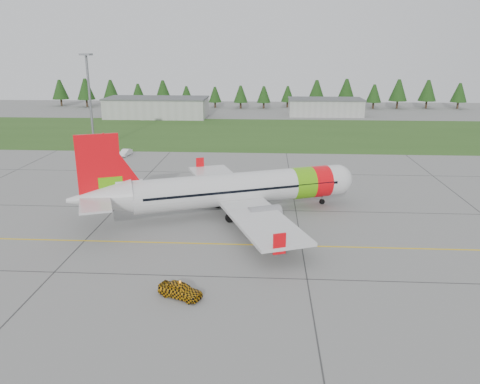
{
  "coord_description": "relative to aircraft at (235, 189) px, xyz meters",
  "views": [
    {
      "loc": [
        5.95,
        -40.91,
        21.22
      ],
      "look_at": [
        2.57,
        15.89,
        3.82
      ],
      "focal_mm": 35.0,
      "sensor_mm": 36.0,
      "label": 1
    }
  ],
  "objects": [
    {
      "name": "grass_strip",
      "position": [
        -1.69,
        63.45,
        -3.36
      ],
      "size": [
        320.0,
        50.0,
        0.03
      ],
      "primitive_type": "cube",
      "color": "#30561E",
      "rests_on": "ground"
    },
    {
      "name": "treeline",
      "position": [
        -1.69,
        119.45,
        1.63
      ],
      "size": [
        160.0,
        8.0,
        10.0
      ],
      "primitive_type": null,
      "color": "#1C3F14",
      "rests_on": "ground"
    },
    {
      "name": "ground",
      "position": [
        -1.69,
        -18.55,
        -3.37
      ],
      "size": [
        320.0,
        320.0,
        0.0
      ],
      "primitive_type": "plane",
      "color": "gray",
      "rests_on": "ground"
    },
    {
      "name": "follow_me_car",
      "position": [
        -3.27,
        -22.6,
        -1.31
      ],
      "size": [
        1.96,
        2.09,
        4.12
      ],
      "primitive_type": "imported",
      "rotation": [
        0.0,
        0.0,
        1.15
      ],
      "color": "orange",
      "rests_on": "ground"
    },
    {
      "name": "hangar_east",
      "position": [
        23.31,
        99.45,
        -0.77
      ],
      "size": [
        24.0,
        12.0,
        5.2
      ],
      "primitive_type": "cube",
      "color": "#A8A8A3",
      "rests_on": "ground"
    },
    {
      "name": "aircraft",
      "position": [
        0.0,
        0.0,
        0.0
      ],
      "size": [
        36.98,
        35.14,
        11.7
      ],
      "rotation": [
        0.0,
        0.0,
        0.37
      ],
      "color": "silver",
      "rests_on": "ground"
    },
    {
      "name": "hangar_west",
      "position": [
        -31.69,
        91.45,
        -0.37
      ],
      "size": [
        32.0,
        14.0,
        6.0
      ],
      "primitive_type": "cube",
      "color": "#A8A8A3",
      "rests_on": "ground"
    },
    {
      "name": "taxi_guideline",
      "position": [
        -1.69,
        -10.55,
        -3.36
      ],
      "size": [
        120.0,
        0.25,
        0.02
      ],
      "primitive_type": "cube",
      "color": "gold",
      "rests_on": "ground"
    },
    {
      "name": "service_van",
      "position": [
        -25.19,
        34.15,
        -1.3
      ],
      "size": [
        1.6,
        1.53,
        4.15
      ],
      "primitive_type": "imported",
      "rotation": [
        0.0,
        0.0,
        -0.12
      ],
      "color": "silver",
      "rests_on": "ground"
    },
    {
      "name": "floodlight_mast",
      "position": [
        -33.69,
        39.45,
        6.63
      ],
      "size": [
        0.5,
        0.5,
        20.0
      ],
      "primitive_type": "cylinder",
      "color": "slate",
      "rests_on": "ground"
    }
  ]
}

